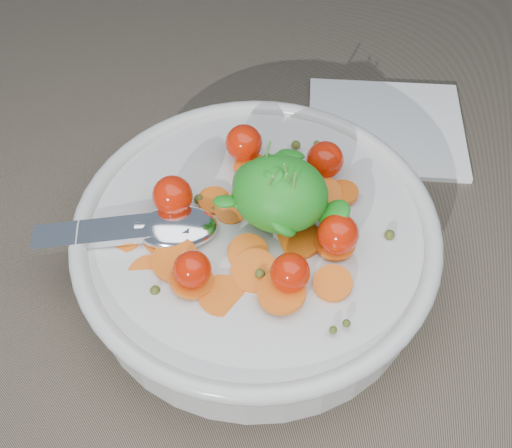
# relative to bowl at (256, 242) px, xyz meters

# --- Properties ---
(ground) EXTENTS (6.00, 6.00, 0.00)m
(ground) POSITION_rel_bowl_xyz_m (0.01, 0.01, -0.03)
(ground) COLOR #6F624F
(ground) RESTS_ON ground
(bowl) EXTENTS (0.30, 0.28, 0.12)m
(bowl) POSITION_rel_bowl_xyz_m (0.00, 0.00, 0.00)
(bowl) COLOR silver
(bowl) RESTS_ON ground
(napkin) EXTENTS (0.17, 0.15, 0.01)m
(napkin) POSITION_rel_bowl_xyz_m (0.08, 0.18, -0.03)
(napkin) COLOR white
(napkin) RESTS_ON ground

